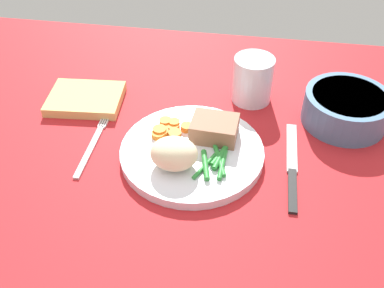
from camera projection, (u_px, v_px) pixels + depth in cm
name	position (u px, v px, depth cm)	size (l,w,h in cm)	color
dining_table	(170.00, 165.00, 72.43)	(120.00, 90.00, 2.00)	red
dinner_plate	(192.00, 152.00, 72.16)	(23.61, 23.61, 1.60)	white
meat_portion	(214.00, 128.00, 72.90)	(7.62, 5.97, 3.33)	#936047
mashed_potatoes	(174.00, 154.00, 67.11)	(7.41, 6.18, 4.91)	beige
carrot_slices	(168.00, 129.00, 74.58)	(6.59, 5.52, 1.22)	orange
green_beans	(216.00, 160.00, 69.07)	(5.60, 9.86, 0.89)	#2D8C38
fork	(92.00, 145.00, 74.40)	(1.44, 16.60, 0.40)	silver
knife	(292.00, 167.00, 70.41)	(1.70, 20.50, 0.64)	black
water_glass	(252.00, 82.00, 82.28)	(7.50, 7.50, 8.80)	silver
salad_bowl	(346.00, 107.00, 77.45)	(14.99, 14.99, 5.74)	#4C7299
napkin	(86.00, 99.00, 83.32)	(13.64, 10.54, 1.75)	#DBBC6B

